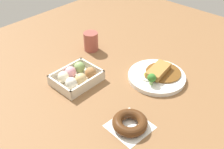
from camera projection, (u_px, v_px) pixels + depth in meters
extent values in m
plane|color=brown|center=(133.00, 74.00, 1.09)|extent=(1.60, 1.60, 0.00)
cylinder|color=white|center=(157.00, 77.00, 1.06)|extent=(0.23, 0.23, 0.02)
cylinder|color=brown|center=(163.00, 72.00, 1.06)|extent=(0.14, 0.14, 0.01)
cube|color=#A87538|center=(158.00, 70.00, 1.04)|extent=(0.13, 0.07, 0.02)
cylinder|color=white|center=(147.00, 76.00, 1.04)|extent=(0.06, 0.06, 0.00)
ellipsoid|color=yellow|center=(148.00, 74.00, 1.03)|extent=(0.03, 0.03, 0.01)
cylinder|color=#8CB766|center=(151.00, 82.00, 1.00)|extent=(0.01, 0.01, 0.02)
sphere|color=#387A2D|center=(152.00, 78.00, 0.99)|extent=(0.03, 0.03, 0.03)
cube|color=beige|center=(77.00, 81.00, 1.04)|extent=(0.18, 0.14, 0.01)
cube|color=beige|center=(59.00, 86.00, 0.98)|extent=(0.01, 0.14, 0.03)
cube|color=beige|center=(92.00, 67.00, 1.08)|extent=(0.01, 0.14, 0.03)
cube|color=beige|center=(88.00, 84.00, 0.99)|extent=(0.18, 0.01, 0.03)
cube|color=beige|center=(66.00, 70.00, 1.06)|extent=(0.18, 0.01, 0.03)
sphere|color=silver|center=(71.00, 83.00, 0.98)|extent=(0.05, 0.05, 0.05)
sphere|color=#DBB77A|center=(81.00, 79.00, 1.00)|extent=(0.05, 0.05, 0.05)
sphere|color=#9E6B3D|center=(91.00, 73.00, 1.03)|extent=(0.05, 0.05, 0.05)
sphere|color=#EFE5C6|center=(63.00, 77.00, 1.01)|extent=(0.05, 0.05, 0.05)
sphere|color=pink|center=(70.00, 72.00, 1.04)|extent=(0.05, 0.05, 0.05)
sphere|color=#84A860|center=(79.00, 67.00, 1.07)|extent=(0.05, 0.05, 0.05)
cube|color=white|center=(130.00, 126.00, 0.85)|extent=(0.14, 0.14, 0.00)
torus|color=#4C2B14|center=(130.00, 123.00, 0.84)|extent=(0.12, 0.12, 0.03)
cylinder|color=#9E4C42|center=(91.00, 41.00, 1.22)|extent=(0.07, 0.07, 0.09)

